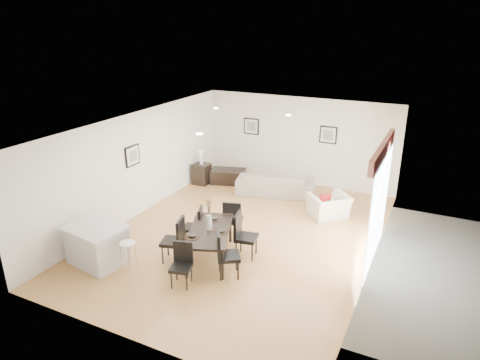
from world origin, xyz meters
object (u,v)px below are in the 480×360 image
at_px(dining_chair_enear, 224,252).
at_px(dining_chair_foot, 233,218).
at_px(dining_table, 210,232).
at_px(dining_chair_wfar, 197,224).
at_px(coffee_table, 228,176).
at_px(side_table, 202,174).
at_px(sofa, 276,184).
at_px(dining_chair_efar, 243,233).
at_px(bar_stool, 128,247).
at_px(armchair, 329,206).
at_px(kitchen_island, 97,244).
at_px(dining_chair_head, 182,261).
at_px(dining_chair_wnear, 176,238).

relative_size(dining_chair_enear, dining_chair_foot, 1.04).
distance_m(dining_table, dining_chair_wfar, 0.75).
bearing_deg(coffee_table, side_table, -165.47).
relative_size(sofa, dining_chair_efar, 2.26).
bearing_deg(bar_stool, dining_chair_wfar, 69.05).
height_order(armchair, coffee_table, armchair).
bearing_deg(kitchen_island, dining_chair_head, 12.54).
height_order(sofa, armchair, sofa).
bearing_deg(sofa, armchair, 140.75).
bearing_deg(dining_chair_foot, kitchen_island, 29.88).
xyz_separation_m(dining_chair_wnear, dining_chair_wfar, (-0.01, 0.84, -0.06)).
height_order(sofa, dining_chair_wnear, dining_chair_wnear).
bearing_deg(dining_chair_head, armchair, 52.01).
bearing_deg(side_table, coffee_table, 31.06).
bearing_deg(dining_chair_wfar, dining_chair_wnear, -20.85).
height_order(side_table, kitchen_island, kitchen_island).
distance_m(dining_chair_wfar, dining_chair_enear, 1.50).
bearing_deg(dining_chair_wfar, dining_chair_head, -0.40).
bearing_deg(dining_chair_head, dining_chair_wfar, 96.03).
distance_m(dining_chair_enear, bar_stool, 1.95).
bearing_deg(dining_chair_head, bar_stool, 171.38).
relative_size(dining_chair_wfar, dining_chair_head, 1.03).
bearing_deg(dining_chair_wfar, dining_table, 31.62).
distance_m(dining_chair_wnear, coffee_table, 4.81).
bearing_deg(sofa, side_table, -9.44).
height_order(dining_chair_wnear, kitchen_island, dining_chair_wnear).
distance_m(kitchen_island, bar_stool, 0.84).
relative_size(sofa, dining_chair_wfar, 2.54).
relative_size(dining_chair_foot, kitchen_island, 0.71).
bearing_deg(dining_chair_foot, dining_chair_head, 71.82).
distance_m(dining_chair_wnear, dining_chair_head, 0.86).
bearing_deg(dining_table, dining_chair_head, -112.16).
distance_m(dining_chair_wfar, coffee_table, 4.00).
relative_size(sofa, armchair, 2.38).
bearing_deg(dining_chair_enear, kitchen_island, 73.57).
bearing_deg(dining_chair_foot, bar_stool, 43.72).
bearing_deg(coffee_table, dining_chair_enear, -79.93).
bearing_deg(dining_chair_wfar, armchair, 117.60).
bearing_deg(armchair, dining_chair_wfar, 5.66).
relative_size(dining_chair_wfar, dining_chair_foot, 0.94).
bearing_deg(sofa, dining_chair_foot, 77.84).
distance_m(dining_chair_enear, side_table, 5.28).
bearing_deg(sofa, kitchen_island, 55.18).
bearing_deg(kitchen_island, side_table, 103.57).
height_order(dining_chair_wnear, dining_chair_enear, dining_chair_wnear).
bearing_deg(dining_chair_foot, side_table, -65.13).
height_order(dining_chair_enear, bar_stool, dining_chair_enear).
xyz_separation_m(dining_chair_efar, bar_stool, (-1.80, -1.58, 0.01)).
xyz_separation_m(armchair, dining_chair_enear, (-1.15, -3.62, 0.24)).
distance_m(side_table, bar_stool, 5.17).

